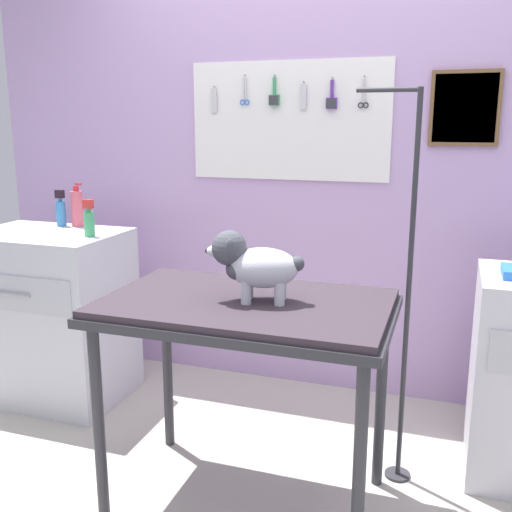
# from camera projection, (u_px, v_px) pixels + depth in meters

# --- Properties ---
(rear_wall_panel) EXTENTS (4.00, 0.11, 2.30)m
(rear_wall_panel) POSITION_uv_depth(u_px,v_px,m) (318.00, 186.00, 3.23)
(rear_wall_panel) COLOR #BA98CB
(rear_wall_panel) RESTS_ON ground
(grooming_table) EXTENTS (1.10, 0.68, 0.85)m
(grooming_table) POSITION_uv_depth(u_px,v_px,m) (246.00, 320.00, 2.23)
(grooming_table) COLOR #2D2D33
(grooming_table) RESTS_ON ground
(grooming_arm) EXTENTS (0.30, 0.11, 1.63)m
(grooming_arm) POSITION_uv_depth(u_px,v_px,m) (405.00, 309.00, 2.39)
(grooming_arm) COLOR #2D2D33
(grooming_arm) RESTS_ON ground
(dog) EXTENTS (0.36, 0.21, 0.26)m
(dog) POSITION_uv_depth(u_px,v_px,m) (253.00, 264.00, 2.16)
(dog) COLOR silver
(dog) RESTS_ON grooming_table
(counter_left) EXTENTS (0.80, 0.58, 0.93)m
(counter_left) POSITION_uv_depth(u_px,v_px,m) (51.00, 315.00, 3.23)
(counter_left) COLOR silver
(counter_left) RESTS_ON ground
(shampoo_bottle) EXTENTS (0.07, 0.07, 0.24)m
(shampoo_bottle) POSITION_uv_depth(u_px,v_px,m) (77.00, 208.00, 3.28)
(shampoo_bottle) COLOR #CD5564
(shampoo_bottle) RESTS_ON counter_left
(conditioner_bottle) EXTENTS (0.05, 0.05, 0.19)m
(conditioner_bottle) POSITION_uv_depth(u_px,v_px,m) (89.00, 221.00, 3.00)
(conditioner_bottle) COLOR #40A465
(conditioner_bottle) RESTS_ON counter_left
(spray_bottle_tall) EXTENTS (0.05, 0.05, 0.20)m
(spray_bottle_tall) POSITION_uv_depth(u_px,v_px,m) (61.00, 211.00, 3.29)
(spray_bottle_tall) COLOR teal
(spray_bottle_tall) RESTS_ON counter_left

